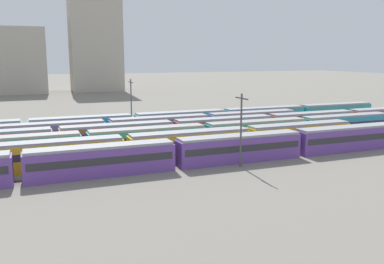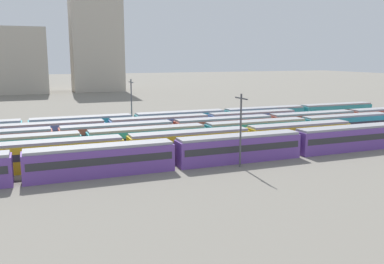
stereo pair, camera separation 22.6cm
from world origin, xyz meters
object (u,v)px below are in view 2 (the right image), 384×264
at_px(train_track_3, 270,125).
at_px(train_track_5, 181,121).
at_px(catenary_pole_1, 131,102).
at_px(train_track_0, 297,143).
at_px(train_track_1, 125,149).
at_px(catenary_pole_2, 241,127).
at_px(train_track_2, 148,139).
at_px(train_track_4, 107,130).

height_order(train_track_3, train_track_5, same).
distance_m(train_track_5, catenary_pole_1, 10.22).
height_order(train_track_5, catenary_pole_1, catenary_pole_1).
relative_size(train_track_0, train_track_3, 1.00).
bearing_deg(train_track_1, catenary_pole_2, -30.67).
relative_size(train_track_3, train_track_5, 1.20).
height_order(train_track_3, catenary_pole_1, catenary_pole_1).
xyz_separation_m(train_track_1, catenary_pole_2, (13.42, -7.96, 3.46)).
bearing_deg(train_track_0, train_track_1, 167.87).
height_order(train_track_0, train_track_3, same).
xyz_separation_m(catenary_pole_1, catenary_pole_2, (6.86, -31.77, -0.22)).
bearing_deg(train_track_3, train_track_5, 142.93).
xyz_separation_m(train_track_0, train_track_2, (-19.61, 10.40, 0.00)).
relative_size(train_track_3, train_track_4, 1.51).
relative_size(catenary_pole_1, catenary_pole_2, 1.04).
distance_m(train_track_1, catenary_pole_1, 24.97).
xyz_separation_m(train_track_2, catenary_pole_2, (8.84, -13.16, 3.46)).
relative_size(train_track_0, train_track_2, 1.20).
bearing_deg(catenary_pole_2, train_track_2, 123.89).
bearing_deg(train_track_1, train_track_4, 89.01).
xyz_separation_m(train_track_2, train_track_5, (11.03, 15.60, 0.00)).
xyz_separation_m(train_track_5, catenary_pole_1, (-9.05, 3.01, 3.67)).
distance_m(train_track_0, train_track_1, 24.74).
bearing_deg(catenary_pole_1, train_track_3, -30.44).
relative_size(train_track_0, catenary_pole_1, 11.18).
relative_size(train_track_1, catenary_pole_1, 7.43).
bearing_deg(train_track_2, catenary_pole_1, 83.94).
xyz_separation_m(train_track_3, train_track_4, (-29.11, 5.20, 0.00)).
relative_size(train_track_0, train_track_5, 1.20).
distance_m(train_track_1, train_track_5, 26.01).
distance_m(train_track_4, train_track_5, 16.20).
relative_size(train_track_1, train_track_5, 0.80).
relative_size(train_track_5, catenary_pole_1, 9.30).
relative_size(train_track_1, train_track_3, 0.66).
xyz_separation_m(train_track_4, train_track_5, (15.34, 5.20, 0.00)).
bearing_deg(train_track_4, catenary_pole_2, -60.83).
bearing_deg(train_track_0, train_track_2, 152.06).
bearing_deg(train_track_2, train_track_1, -131.38).
height_order(train_track_4, catenary_pole_1, catenary_pole_1).
bearing_deg(train_track_5, train_track_1, -126.89).
distance_m(train_track_3, train_track_4, 29.57).
distance_m(train_track_4, catenary_pole_1, 10.97).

